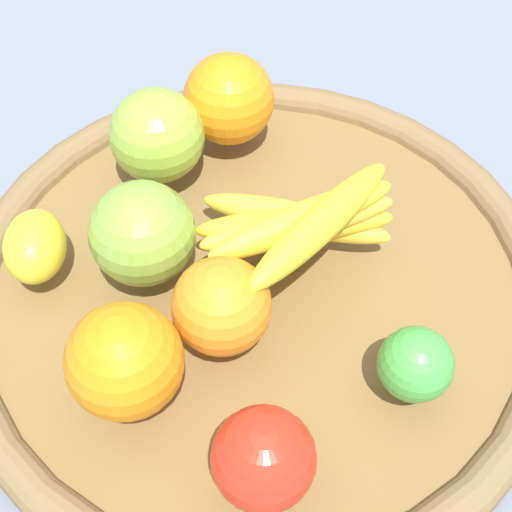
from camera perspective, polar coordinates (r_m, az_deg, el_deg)
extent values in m
plane|color=slate|center=(0.61, 0.00, -3.20)|extent=(2.40, 2.40, 0.00)
cylinder|color=brown|center=(0.60, 0.00, -2.65)|extent=(0.45, 0.45, 0.02)
torus|color=olive|center=(0.59, 0.00, -2.09)|extent=(0.47, 0.47, 0.03)
sphere|color=#93B73C|center=(0.63, -7.54, 9.06)|extent=(0.09, 0.09, 0.08)
ellipsoid|color=yellow|center=(0.60, 3.01, 2.88)|extent=(0.14, 0.11, 0.03)
ellipsoid|color=yellow|center=(0.58, 2.97, 2.43)|extent=(0.16, 0.06, 0.03)
ellipsoid|color=yellow|center=(0.56, 3.23, 2.51)|extent=(0.15, 0.03, 0.03)
ellipsoid|color=yellow|center=(0.55, 3.64, 2.71)|extent=(0.16, 0.05, 0.03)
ellipsoid|color=yellow|center=(0.53, 4.91, 2.45)|extent=(0.14, 0.10, 0.03)
sphere|color=red|center=(0.47, 0.57, -15.16)|extent=(0.09, 0.09, 0.07)
sphere|color=orange|center=(0.52, -2.63, -3.82)|extent=(0.09, 0.09, 0.07)
sphere|color=#85B340|center=(0.56, -8.64, 1.70)|extent=(0.11, 0.11, 0.08)
sphere|color=orange|center=(0.50, -9.96, -7.89)|extent=(0.10, 0.10, 0.08)
ellipsoid|color=yellow|center=(0.59, -16.47, 0.71)|extent=(0.06, 0.07, 0.05)
sphere|color=orange|center=(0.66, -2.07, 11.86)|extent=(0.11, 0.11, 0.08)
sphere|color=green|center=(0.52, 12.04, -8.06)|extent=(0.06, 0.06, 0.05)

